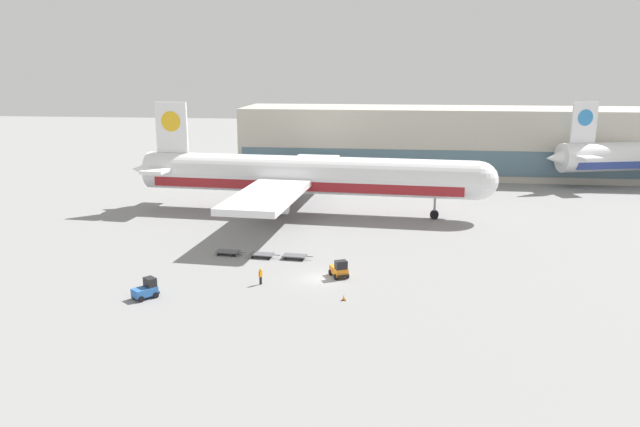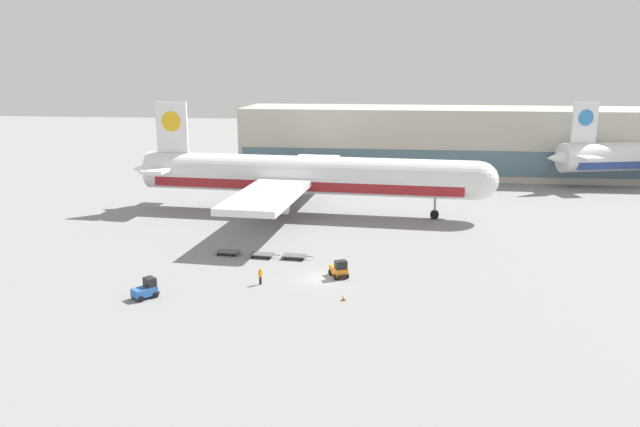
{
  "view_description": "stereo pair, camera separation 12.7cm",
  "coord_description": "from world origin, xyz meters",
  "px_view_note": "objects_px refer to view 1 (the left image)",
  "views": [
    {
      "loc": [
        7.79,
        -63.94,
        22.73
      ],
      "look_at": [
        -1.8,
        13.62,
        4.0
      ],
      "focal_mm": 35.0,
      "sensor_mm": 36.0,
      "label": 1
    },
    {
      "loc": [
        7.92,
        -63.92,
        22.73
      ],
      "look_at": [
        -1.8,
        13.62,
        4.0
      ],
      "focal_mm": 35.0,
      "sensor_mm": 36.0,
      "label": 2
    }
  ],
  "objects_px": {
    "baggage_dolly_lead": "(228,252)",
    "baggage_dolly_second": "(262,254)",
    "baggage_dolly_third": "(295,256)",
    "baggage_tug_foreground": "(339,269)",
    "traffic_cone_near": "(344,298)",
    "baggage_tug_mid": "(146,289)",
    "ground_crew_near": "(261,275)",
    "airplane_main": "(301,176)"
  },
  "relations": [
    {
      "from": "baggage_dolly_lead",
      "to": "baggage_dolly_third",
      "type": "relative_size",
      "value": 1.0
    },
    {
      "from": "baggage_tug_mid",
      "to": "traffic_cone_near",
      "type": "xyz_separation_m",
      "value": [
        19.65,
        1.73,
        -0.58
      ]
    },
    {
      "from": "baggage_dolly_second",
      "to": "baggage_dolly_third",
      "type": "xyz_separation_m",
      "value": [
        4.01,
        -0.08,
        0.0
      ]
    },
    {
      "from": "airplane_main",
      "to": "traffic_cone_near",
      "type": "height_order",
      "value": "airplane_main"
    },
    {
      "from": "baggage_tug_mid",
      "to": "baggage_dolly_second",
      "type": "bearing_deg",
      "value": 8.09
    },
    {
      "from": "baggage_tug_foreground",
      "to": "baggage_dolly_third",
      "type": "relative_size",
      "value": 0.75
    },
    {
      "from": "airplane_main",
      "to": "ground_crew_near",
      "type": "relative_size",
      "value": 32.09
    },
    {
      "from": "baggage_dolly_lead",
      "to": "traffic_cone_near",
      "type": "relative_size",
      "value": 6.26
    },
    {
      "from": "ground_crew_near",
      "to": "baggage_dolly_third",
      "type": "bearing_deg",
      "value": 15.26
    },
    {
      "from": "baggage_tug_foreground",
      "to": "baggage_dolly_lead",
      "type": "relative_size",
      "value": 0.75
    },
    {
      "from": "airplane_main",
      "to": "baggage_tug_mid",
      "type": "relative_size",
      "value": 20.82
    },
    {
      "from": "baggage_tug_foreground",
      "to": "ground_crew_near",
      "type": "xyz_separation_m",
      "value": [
        -8.06,
        -3.41,
        0.2
      ]
    },
    {
      "from": "baggage_dolly_lead",
      "to": "traffic_cone_near",
      "type": "distance_m",
      "value": 20.4
    },
    {
      "from": "baggage_tug_foreground",
      "to": "baggage_tug_mid",
      "type": "height_order",
      "value": "same"
    },
    {
      "from": "baggage_dolly_third",
      "to": "traffic_cone_near",
      "type": "relative_size",
      "value": 6.26
    },
    {
      "from": "airplane_main",
      "to": "traffic_cone_near",
      "type": "xyz_separation_m",
      "value": [
        9.82,
        -36.46,
        -5.55
      ]
    },
    {
      "from": "airplane_main",
      "to": "ground_crew_near",
      "type": "distance_m",
      "value": 33.33
    },
    {
      "from": "baggage_dolly_lead",
      "to": "baggage_dolly_second",
      "type": "height_order",
      "value": "same"
    },
    {
      "from": "baggage_dolly_second",
      "to": "traffic_cone_near",
      "type": "relative_size",
      "value": 6.26
    },
    {
      "from": "baggage_tug_mid",
      "to": "baggage_dolly_lead",
      "type": "bearing_deg",
      "value": 23.1
    },
    {
      "from": "baggage_tug_mid",
      "to": "ground_crew_near",
      "type": "xyz_separation_m",
      "value": [
        10.5,
        5.21,
        0.2
      ]
    },
    {
      "from": "baggage_dolly_second",
      "to": "ground_crew_near",
      "type": "bearing_deg",
      "value": -73.85
    },
    {
      "from": "baggage_dolly_second",
      "to": "ground_crew_near",
      "type": "distance_m",
      "value": 9.52
    },
    {
      "from": "baggage_tug_mid",
      "to": "ground_crew_near",
      "type": "bearing_deg",
      "value": -24.79
    },
    {
      "from": "baggage_dolly_lead",
      "to": "traffic_cone_near",
      "type": "xyz_separation_m",
      "value": [
        15.41,
        -13.37,
        -0.1
      ]
    },
    {
      "from": "baggage_tug_mid",
      "to": "baggage_dolly_lead",
      "type": "relative_size",
      "value": 0.74
    },
    {
      "from": "baggage_tug_foreground",
      "to": "traffic_cone_near",
      "type": "height_order",
      "value": "baggage_tug_foreground"
    },
    {
      "from": "ground_crew_near",
      "to": "traffic_cone_near",
      "type": "xyz_separation_m",
      "value": [
        9.16,
        -3.48,
        -0.78
      ]
    },
    {
      "from": "traffic_cone_near",
      "to": "baggage_dolly_second",
      "type": "bearing_deg",
      "value": 130.74
    },
    {
      "from": "baggage_tug_foreground",
      "to": "baggage_dolly_second",
      "type": "distance_m",
      "value": 11.56
    },
    {
      "from": "baggage_dolly_lead",
      "to": "baggage_tug_mid",
      "type": "bearing_deg",
      "value": -100.9
    },
    {
      "from": "baggage_dolly_second",
      "to": "baggage_dolly_third",
      "type": "distance_m",
      "value": 4.01
    },
    {
      "from": "baggage_tug_foreground",
      "to": "baggage_dolly_lead",
      "type": "height_order",
      "value": "baggage_tug_foreground"
    },
    {
      "from": "baggage_tug_foreground",
      "to": "airplane_main",
      "type": "bearing_deg",
      "value": 170.0
    },
    {
      "from": "baggage_tug_mid",
      "to": "baggage_dolly_second",
      "type": "xyz_separation_m",
      "value": [
        8.63,
        14.53,
        -0.49
      ]
    },
    {
      "from": "baggage_dolly_lead",
      "to": "ground_crew_near",
      "type": "distance_m",
      "value": 11.72
    },
    {
      "from": "baggage_tug_foreground",
      "to": "baggage_dolly_lead",
      "type": "xyz_separation_m",
      "value": [
        -14.31,
        6.48,
        -0.49
      ]
    },
    {
      "from": "baggage_dolly_third",
      "to": "traffic_cone_near",
      "type": "xyz_separation_m",
      "value": [
        7.01,
        -12.72,
        -0.1
      ]
    },
    {
      "from": "airplane_main",
      "to": "baggage_tug_foreground",
      "type": "distance_m",
      "value": 31.23
    },
    {
      "from": "baggage_dolly_lead",
      "to": "baggage_dolly_second",
      "type": "xyz_separation_m",
      "value": [
        4.38,
        -0.57,
        0.0
      ]
    },
    {
      "from": "baggage_tug_foreground",
      "to": "baggage_dolly_lead",
      "type": "distance_m",
      "value": 15.72
    },
    {
      "from": "baggage_tug_mid",
      "to": "ground_crew_near",
      "type": "distance_m",
      "value": 11.72
    }
  ]
}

